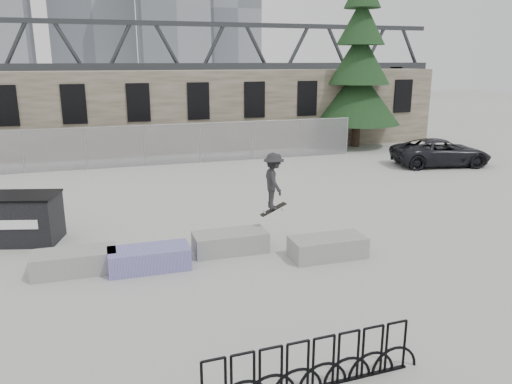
# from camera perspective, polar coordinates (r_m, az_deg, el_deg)

# --- Properties ---
(ground) EXTENTS (120.00, 120.00, 0.00)m
(ground) POSITION_cam_1_polar(r_m,az_deg,el_deg) (13.37, -7.60, -7.68)
(ground) COLOR #A7A7A2
(ground) RESTS_ON ground
(stone_wall) EXTENTS (36.00, 2.58, 4.50)m
(stone_wall) POSITION_cam_1_polar(r_m,az_deg,el_deg) (28.65, -13.42, 8.83)
(stone_wall) COLOR #615947
(stone_wall) RESTS_ON ground
(chainlink_fence) EXTENTS (22.06, 0.06, 2.02)m
(chainlink_fence) POSITION_cam_1_polar(r_m,az_deg,el_deg) (25.11, -12.61, 5.25)
(chainlink_fence) COLOR gray
(chainlink_fence) RESTS_ON ground
(planter_far_left) EXTENTS (2.00, 0.90, 0.55)m
(planter_far_left) POSITION_cam_1_polar(r_m,az_deg,el_deg) (13.19, -20.03, -7.41)
(planter_far_left) COLOR gray
(planter_far_left) RESTS_ON ground
(planter_center_left) EXTENTS (2.00, 0.90, 0.55)m
(planter_center_left) POSITION_cam_1_polar(r_m,az_deg,el_deg) (12.89, -12.11, -7.34)
(planter_center_left) COLOR #413AAF
(planter_center_left) RESTS_ON ground
(planter_center_right) EXTENTS (2.00, 0.90, 0.55)m
(planter_center_right) POSITION_cam_1_polar(r_m,az_deg,el_deg) (13.70, -2.96, -5.64)
(planter_center_right) COLOR gray
(planter_center_right) RESTS_ON ground
(planter_offset) EXTENTS (2.00, 0.90, 0.55)m
(planter_offset) POSITION_cam_1_polar(r_m,az_deg,el_deg) (13.46, 8.19, -6.17)
(planter_offset) COLOR gray
(planter_offset) RESTS_ON ground
(dumpster) EXTENTS (2.40, 1.81, 1.41)m
(dumpster) POSITION_cam_1_polar(r_m,az_deg,el_deg) (15.79, -25.34, -2.73)
(dumpster) COLOR black
(dumpster) RESTS_ON ground
(bike_rack) EXTENTS (4.04, 0.22, 0.90)m
(bike_rack) POSITION_cam_1_polar(r_m,az_deg,el_deg) (8.37, 6.26, -19.14)
(bike_rack) COLOR black
(bike_rack) RESTS_ON ground
(spruce_tree) EXTENTS (5.04, 5.04, 11.50)m
(spruce_tree) POSITION_cam_1_polar(r_m,az_deg,el_deg) (30.50, 11.71, 13.66)
(spruce_tree) COLOR #38281E
(spruce_tree) RESTS_ON ground
(truss_bridge) EXTENTS (70.00, 3.00, 9.80)m
(truss_bridge) POSITION_cam_1_polar(r_m,az_deg,el_deg) (68.26, -7.39, 14.02)
(truss_bridge) COLOR #2D3033
(truss_bridge) RESTS_ON ground
(suv) EXTENTS (5.08, 3.00, 1.33)m
(suv) POSITION_cam_1_polar(r_m,az_deg,el_deg) (26.32, 20.37, 4.28)
(suv) COLOR black
(suv) RESTS_ON ground
(skateboarder) EXTENTS (0.78, 1.04, 1.76)m
(skateboarder) POSITION_cam_1_polar(r_m,az_deg,el_deg) (13.79, 2.03, 1.25)
(skateboarder) COLOR #242427
(skateboarder) RESTS_ON ground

